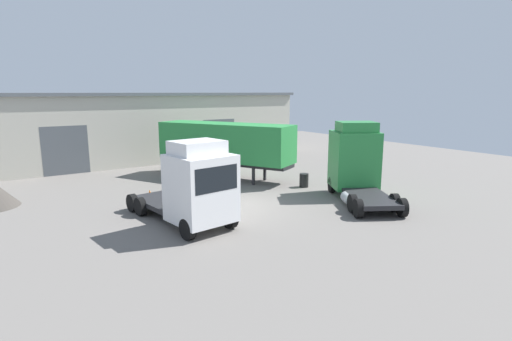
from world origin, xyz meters
TOP-DOWN VIEW (x-y plane):
  - ground_plane at (0.00, 0.00)m, footprint 60.00×60.00m
  - warehouse_building at (0.00, 18.21)m, footprint 29.77×8.93m
  - tractor_unit_white at (-3.71, -2.14)m, footprint 3.26×6.63m
  - container_trailer_green at (2.59, 6.31)m, footprint 6.69×9.95m
  - tractor_unit_green at (6.39, -2.36)m, footprint 5.22×6.51m
  - oil_drum at (5.49, 1.10)m, footprint 0.58×0.58m
  - traffic_cone at (-3.78, 3.78)m, footprint 0.40×0.40m

SIDE VIEW (x-z plane):
  - ground_plane at x=0.00m, z-range 0.00..0.00m
  - traffic_cone at x=-3.78m, z-range -0.02..0.53m
  - oil_drum at x=5.49m, z-range 0.00..0.88m
  - tractor_unit_white at x=-3.71m, z-range -0.13..3.85m
  - tractor_unit_green at x=6.39m, z-range -0.12..4.24m
  - container_trailer_green at x=2.59m, z-range 0.55..4.45m
  - warehouse_building at x=0.00m, z-range 0.01..5.98m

